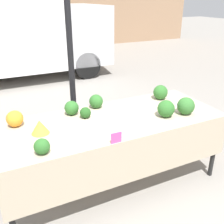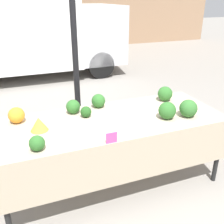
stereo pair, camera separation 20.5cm
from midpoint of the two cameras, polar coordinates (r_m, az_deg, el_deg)
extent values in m
plane|color=gray|center=(3.14, 1.94, -14.90)|extent=(40.00, 40.00, 0.00)
cylinder|color=black|center=(3.18, -5.96, 8.62)|extent=(0.07, 0.07, 2.27)
cube|color=white|center=(7.27, -21.20, 17.27)|extent=(3.27, 2.29, 2.02)
cube|color=silver|center=(7.66, -3.26, 16.89)|extent=(1.21, 2.11, 1.45)
cylinder|color=black|center=(6.87, -1.62, 10.22)|extent=(0.68, 0.22, 0.68)
cylinder|color=black|center=(8.63, -5.93, 12.95)|extent=(0.68, 0.22, 0.68)
cube|color=tan|center=(2.72, 2.16, -1.87)|extent=(2.34, 0.92, 0.03)
cube|color=tan|center=(2.48, 6.26, -11.05)|extent=(2.34, 0.01, 0.44)
cylinder|color=black|center=(2.44, -20.01, -18.40)|extent=(0.05, 0.05, 0.77)
cylinder|color=black|center=(3.20, 23.86, -7.97)|extent=(0.05, 0.05, 0.77)
cylinder|color=black|center=(3.09, -20.70, -8.68)|extent=(0.05, 0.05, 0.77)
cylinder|color=black|center=(3.72, 15.53, -2.17)|extent=(0.05, 0.05, 0.77)
sphere|color=orange|center=(2.74, -18.10, -0.71)|extent=(0.16, 0.16, 0.16)
cone|color=#93B238|center=(2.52, -13.40, -2.63)|extent=(0.17, 0.17, 0.13)
sphere|color=#2D6628|center=(2.83, -6.42, 1.14)|extent=(0.15, 0.15, 0.15)
sphere|color=#2D6628|center=(2.21, -13.47, -6.69)|extent=(0.13, 0.13, 0.13)
sphere|color=#336B2D|center=(2.88, 18.27, 0.73)|extent=(0.19, 0.19, 0.19)
sphere|color=#2D6628|center=(3.25, 13.27, 3.87)|extent=(0.18, 0.18, 0.18)
sphere|color=#2D6628|center=(2.97, -1.00, 2.42)|extent=(0.16, 0.16, 0.16)
sphere|color=#23511E|center=(2.74, -3.57, 0.01)|extent=(0.12, 0.12, 0.12)
sphere|color=#2D6628|center=(2.77, 14.02, 0.29)|extent=(0.18, 0.18, 0.18)
cube|color=#EF4793|center=(2.26, 2.52, -5.69)|extent=(0.10, 0.01, 0.10)
cube|color=olive|center=(3.96, 21.46, -5.14)|extent=(0.47, 0.36, 0.32)
camera|label=1|loc=(0.10, -87.80, 0.98)|focal=42.00mm
camera|label=2|loc=(0.10, 92.20, -0.98)|focal=42.00mm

